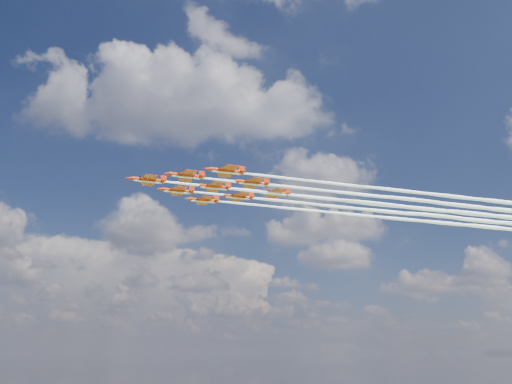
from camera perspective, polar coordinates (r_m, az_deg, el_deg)
jet_lead at (r=169.40m, az=14.43°, el=-1.38°), size 153.64×53.45×2.83m
jet_row2_port at (r=169.20m, az=18.44°, el=-1.00°), size 153.64×53.45×2.83m
jet_row2_starb at (r=180.22m, az=15.81°, el=-2.26°), size 153.64×53.45×2.83m
jet_row3_port at (r=169.84m, az=22.45°, el=-0.61°), size 153.64×53.45×2.83m
jet_row3_centre at (r=180.26m, az=19.58°, el=-1.89°), size 153.64×53.45×2.83m
jet_row3_starb at (r=191.17m, az=17.03°, el=-3.03°), size 153.64×53.45×2.83m
jet_row4_port at (r=181.09m, az=23.33°, el=-1.52°), size 153.64×53.45×2.83m
jet_row4_starb at (r=191.43m, az=20.58°, el=-2.68°), size 153.64×53.45×2.83m
jet_tail at (r=192.42m, az=24.11°, el=-2.33°), size 153.64×53.45×2.83m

